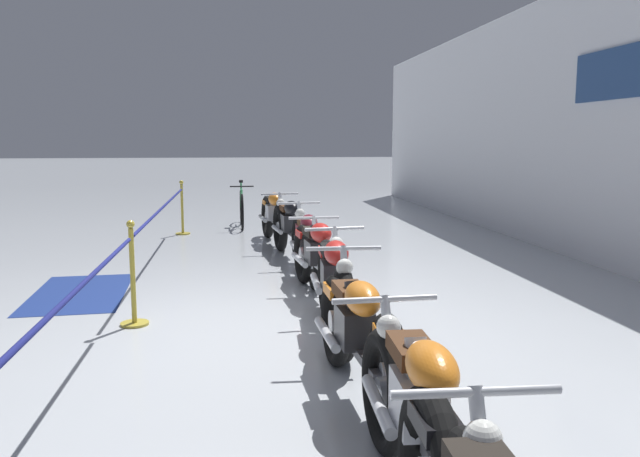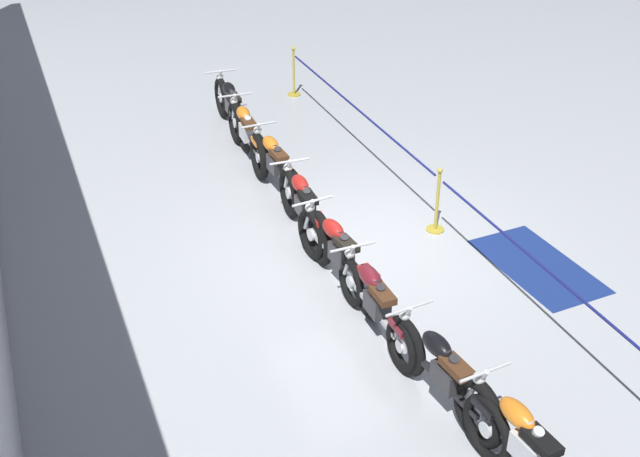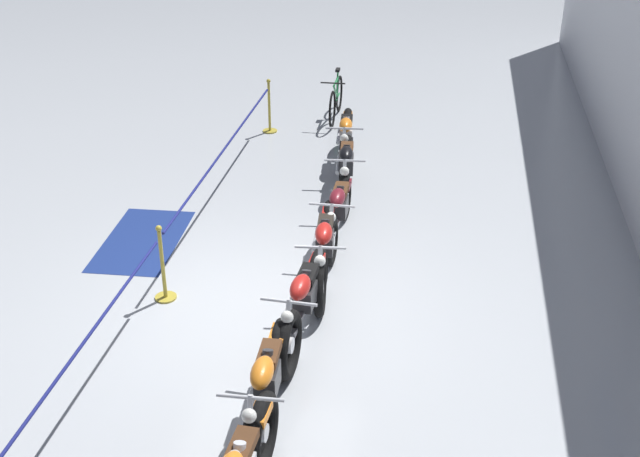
{
  "view_description": "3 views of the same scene",
  "coord_description": "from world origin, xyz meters",
  "px_view_note": "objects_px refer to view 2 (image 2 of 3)",
  "views": [
    {
      "loc": [
        6.23,
        -0.21,
        1.83
      ],
      "look_at": [
        -0.02,
        0.65,
        0.93
      ],
      "focal_mm": 35.0,
      "sensor_mm": 36.0,
      "label": 1
    },
    {
      "loc": [
        -9.04,
        4.4,
        6.27
      ],
      "look_at": [
        -0.36,
        0.84,
        0.7
      ],
      "focal_mm": 45.0,
      "sensor_mm": 36.0,
      "label": 2
    },
    {
      "loc": [
        8.29,
        2.19,
        5.6
      ],
      "look_at": [
        -1.29,
        0.58,
        0.5
      ],
      "focal_mm": 45.0,
      "sensor_mm": 36.0,
      "label": 3
    }
  ],
  "objects_px": {
    "motorcycle_black_7": "(232,109)",
    "stanchion_mid_right": "(294,79)",
    "motorcycle_orange_6": "(247,135)",
    "floor_banner": "(538,266)",
    "stanchion_far_left": "(494,234)",
    "motorcycle_orange_0": "(524,451)",
    "motorcycle_maroon_2": "(375,304)",
    "motorcycle_red_3": "(339,255)",
    "motorcycle_orange_5": "(275,166)",
    "motorcycle_black_1": "(444,377)",
    "stanchion_mid_left": "(437,210)",
    "motorcycle_red_4": "(304,209)"
  },
  "relations": [
    {
      "from": "motorcycle_black_1",
      "to": "motorcycle_orange_6",
      "type": "bearing_deg",
      "value": 0.15
    },
    {
      "from": "motorcycle_maroon_2",
      "to": "stanchion_far_left",
      "type": "xyz_separation_m",
      "value": [
        0.45,
        -1.96,
        0.29
      ]
    },
    {
      "from": "motorcycle_black_1",
      "to": "motorcycle_orange_6",
      "type": "distance_m",
      "value": 6.9
    },
    {
      "from": "motorcycle_orange_6",
      "to": "motorcycle_red_3",
      "type": "bearing_deg",
      "value": 179.13
    },
    {
      "from": "motorcycle_black_1",
      "to": "stanchion_mid_left",
      "type": "distance_m",
      "value": 3.92
    },
    {
      "from": "motorcycle_maroon_2",
      "to": "motorcycle_red_4",
      "type": "height_order",
      "value": "motorcycle_red_4"
    },
    {
      "from": "motorcycle_red_4",
      "to": "stanchion_mid_left",
      "type": "xyz_separation_m",
      "value": [
        -0.57,
        -1.92,
        -0.12
      ]
    },
    {
      "from": "floor_banner",
      "to": "motorcycle_orange_0",
      "type": "bearing_deg",
      "value": 138.99
    },
    {
      "from": "motorcycle_red_4",
      "to": "motorcycle_orange_5",
      "type": "height_order",
      "value": "motorcycle_red_4"
    },
    {
      "from": "stanchion_mid_left",
      "to": "floor_banner",
      "type": "relative_size",
      "value": 0.53
    },
    {
      "from": "motorcycle_black_1",
      "to": "motorcycle_maroon_2",
      "type": "xyz_separation_m",
      "value": [
        1.51,
        0.1,
        -0.02
      ]
    },
    {
      "from": "motorcycle_black_7",
      "to": "stanchion_mid_right",
      "type": "relative_size",
      "value": 2.37
    },
    {
      "from": "motorcycle_red_4",
      "to": "motorcycle_black_7",
      "type": "height_order",
      "value": "motorcycle_black_7"
    },
    {
      "from": "motorcycle_orange_5",
      "to": "motorcycle_red_4",
      "type": "bearing_deg",
      "value": 176.48
    },
    {
      "from": "motorcycle_orange_0",
      "to": "motorcycle_black_1",
      "type": "xyz_separation_m",
      "value": [
        1.23,
        0.18,
        -0.0
      ]
    },
    {
      "from": "stanchion_mid_left",
      "to": "stanchion_mid_right",
      "type": "distance_m",
      "value": 6.09
    },
    {
      "from": "motorcycle_black_7",
      "to": "motorcycle_orange_5",
      "type": "bearing_deg",
      "value": 178.78
    },
    {
      "from": "motorcycle_black_1",
      "to": "motorcycle_black_7",
      "type": "height_order",
      "value": "motorcycle_black_7"
    },
    {
      "from": "motorcycle_orange_5",
      "to": "motorcycle_orange_6",
      "type": "relative_size",
      "value": 0.94
    },
    {
      "from": "motorcycle_orange_6",
      "to": "stanchion_mid_right",
      "type": "bearing_deg",
      "value": -35.54
    },
    {
      "from": "motorcycle_black_7",
      "to": "stanchion_mid_right",
      "type": "xyz_separation_m",
      "value": [
        1.4,
        -1.77,
        -0.13
      ]
    },
    {
      "from": "motorcycle_red_3",
      "to": "motorcycle_black_7",
      "type": "height_order",
      "value": "motorcycle_black_7"
    },
    {
      "from": "motorcycle_black_1",
      "to": "motorcycle_orange_5",
      "type": "xyz_separation_m",
      "value": [
        5.56,
        -0.04,
        -0.0
      ]
    },
    {
      "from": "motorcycle_black_7",
      "to": "motorcycle_orange_6",
      "type": "bearing_deg",
      "value": 175.01
    },
    {
      "from": "motorcycle_orange_5",
      "to": "stanchion_mid_right",
      "type": "xyz_separation_m",
      "value": [
        3.97,
        -1.83,
        -0.11
      ]
    },
    {
      "from": "motorcycle_orange_5",
      "to": "floor_banner",
      "type": "relative_size",
      "value": 1.11
    },
    {
      "from": "stanchion_far_left",
      "to": "stanchion_mid_right",
      "type": "distance_m",
      "value": 7.58
    },
    {
      "from": "motorcycle_orange_5",
      "to": "motorcycle_orange_6",
      "type": "xyz_separation_m",
      "value": [
        1.34,
        0.05,
        0.0
      ]
    },
    {
      "from": "motorcycle_maroon_2",
      "to": "floor_banner",
      "type": "distance_m",
      "value": 2.9
    },
    {
      "from": "motorcycle_orange_5",
      "to": "stanchion_mid_left",
      "type": "bearing_deg",
      "value": -139.18
    },
    {
      "from": "motorcycle_orange_6",
      "to": "floor_banner",
      "type": "height_order",
      "value": "motorcycle_orange_6"
    },
    {
      "from": "stanchion_mid_left",
      "to": "motorcycle_red_3",
      "type": "bearing_deg",
      "value": 111.9
    },
    {
      "from": "motorcycle_maroon_2",
      "to": "stanchion_mid_left",
      "type": "bearing_deg",
      "value": -45.46
    },
    {
      "from": "motorcycle_orange_6",
      "to": "motorcycle_black_1",
      "type": "bearing_deg",
      "value": -179.85
    },
    {
      "from": "stanchion_mid_right",
      "to": "motorcycle_orange_0",
      "type": "bearing_deg",
      "value": 171.1
    },
    {
      "from": "floor_banner",
      "to": "motorcycle_red_3",
      "type": "bearing_deg",
      "value": 74.06
    },
    {
      "from": "stanchion_far_left",
      "to": "floor_banner",
      "type": "height_order",
      "value": "stanchion_far_left"
    },
    {
      "from": "motorcycle_red_4",
      "to": "motorcycle_black_1",
      "type": "bearing_deg",
      "value": -179.15
    },
    {
      "from": "motorcycle_orange_6",
      "to": "stanchion_mid_right",
      "type": "relative_size",
      "value": 2.23
    },
    {
      "from": "stanchion_far_left",
      "to": "floor_banner",
      "type": "bearing_deg",
      "value": -86.66
    },
    {
      "from": "motorcycle_red_3",
      "to": "stanchion_mid_left",
      "type": "xyz_separation_m",
      "value": [
        0.78,
        -1.94,
        -0.12
      ]
    },
    {
      "from": "motorcycle_black_7",
      "to": "floor_banner",
      "type": "distance_m",
      "value": 6.68
    },
    {
      "from": "stanchion_mid_left",
      "to": "motorcycle_red_4",
      "type": "bearing_deg",
      "value": 73.51
    },
    {
      "from": "motorcycle_black_7",
      "to": "floor_banner",
      "type": "xyz_separation_m",
      "value": [
        -6.12,
        -2.63,
        -0.48
      ]
    },
    {
      "from": "motorcycle_maroon_2",
      "to": "motorcycle_black_7",
      "type": "bearing_deg",
      "value": -1.66
    },
    {
      "from": "motorcycle_orange_0",
      "to": "motorcycle_maroon_2",
      "type": "bearing_deg",
      "value": 5.77
    },
    {
      "from": "motorcycle_orange_0",
      "to": "motorcycle_maroon_2",
      "type": "height_order",
      "value": "motorcycle_orange_0"
    },
    {
      "from": "motorcycle_red_4",
      "to": "stanchion_far_left",
      "type": "height_order",
      "value": "stanchion_far_left"
    },
    {
      "from": "stanchion_far_left",
      "to": "stanchion_mid_left",
      "type": "height_order",
      "value": "same"
    },
    {
      "from": "motorcycle_orange_0",
      "to": "motorcycle_red_3",
      "type": "xyz_separation_m",
      "value": [
        3.89,
        0.26,
        -0.0
      ]
    }
  ]
}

